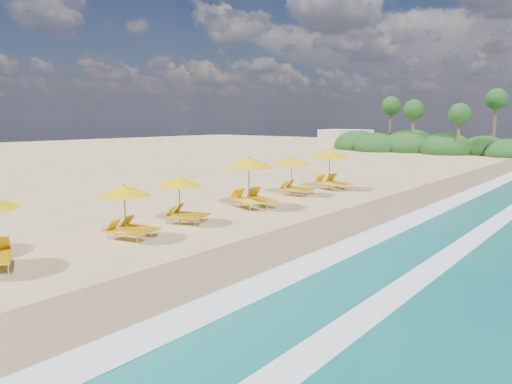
% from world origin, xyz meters
% --- Properties ---
extents(ground, '(160.00, 160.00, 0.00)m').
position_xyz_m(ground, '(0.00, 0.00, 0.00)').
color(ground, '#D4B67C').
rests_on(ground, ground).
extents(wet_sand, '(4.00, 160.00, 0.01)m').
position_xyz_m(wet_sand, '(4.00, 0.00, 0.01)').
color(wet_sand, '#8C7453').
rests_on(wet_sand, ground).
extents(surf_foam, '(4.00, 160.00, 0.01)m').
position_xyz_m(surf_foam, '(6.70, 0.00, 0.03)').
color(surf_foam, white).
rests_on(surf_foam, ground).
extents(station_1, '(2.54, 2.46, 2.04)m').
position_xyz_m(station_1, '(-1.51, -5.63, 1.15)').
color(station_1, olive).
rests_on(station_1, ground).
extents(station_2, '(2.65, 2.62, 2.04)m').
position_xyz_m(station_2, '(-1.91, -2.60, 1.14)').
color(station_2, olive).
rests_on(station_2, ground).
extents(station_3, '(3.24, 3.16, 2.57)m').
position_xyz_m(station_3, '(-1.93, 1.94, 1.44)').
color(station_3, olive).
rests_on(station_3, ground).
extents(station_4, '(2.72, 2.60, 2.26)m').
position_xyz_m(station_4, '(-2.47, 6.46, 1.27)').
color(station_4, olive).
rests_on(station_4, ground).
extents(station_5, '(3.17, 3.08, 2.52)m').
position_xyz_m(station_5, '(-1.98, 9.86, 1.41)').
color(station_5, olive).
rests_on(station_5, ground).
extents(treeline, '(25.80, 8.80, 9.74)m').
position_xyz_m(treeline, '(-9.94, 45.51, 1.00)').
color(treeline, '#163D14').
rests_on(treeline, ground).
extents(beach_building, '(7.00, 5.00, 2.80)m').
position_xyz_m(beach_building, '(-22.00, 48.00, 1.40)').
color(beach_building, beige).
rests_on(beach_building, ground).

